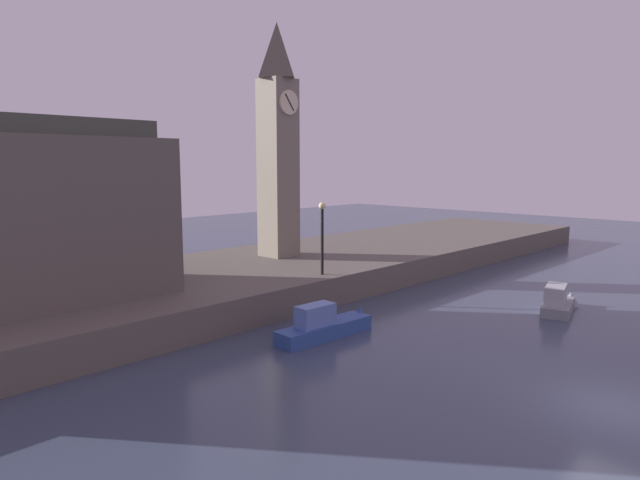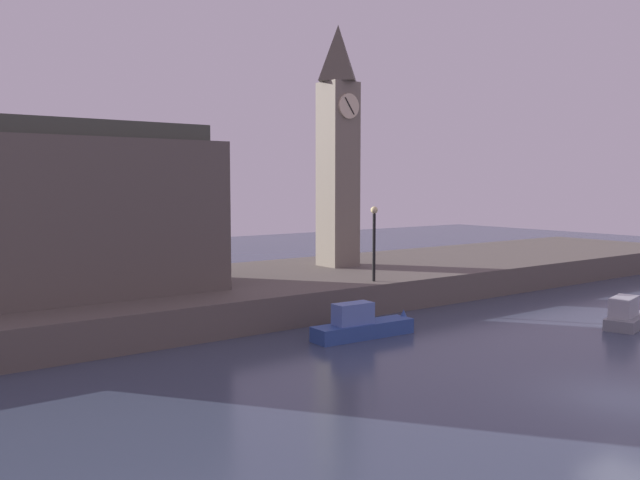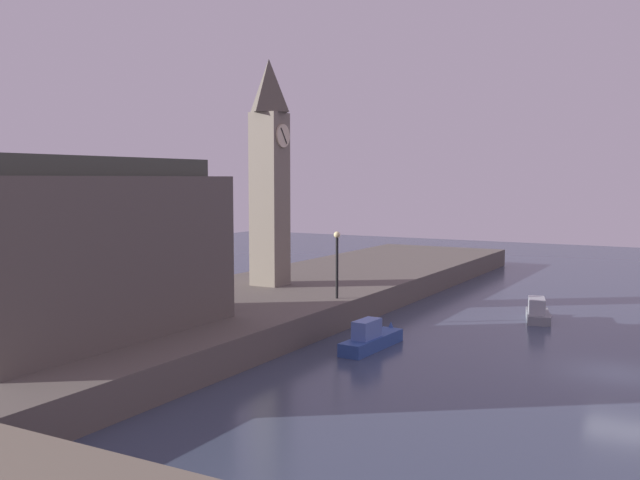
% 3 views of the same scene
% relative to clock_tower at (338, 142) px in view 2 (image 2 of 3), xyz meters
% --- Properties ---
extents(ground_plane, '(120.00, 120.00, 0.00)m').
position_rel_clock_tower_xyz_m(ground_plane, '(-5.61, -21.15, -8.77)').
color(ground_plane, '#384256').
extents(far_embankment, '(70.00, 12.00, 1.50)m').
position_rel_clock_tower_xyz_m(far_embankment, '(-5.61, -1.15, -8.02)').
color(far_embankment, '#5B544C').
rests_on(far_embankment, ground).
extents(clock_tower, '(2.07, 2.12, 14.03)m').
position_rel_clock_tower_xyz_m(clock_tower, '(0.00, 0.00, 0.00)').
color(clock_tower, slate).
rests_on(clock_tower, far_embankment).
extents(parliament_hall, '(13.24, 6.25, 11.07)m').
position_rel_clock_tower_xyz_m(parliament_hall, '(-16.41, -0.99, -3.52)').
color(parliament_hall, '#5B544C').
rests_on(parliament_hall, far_embankment).
extents(streetlamp, '(0.36, 0.36, 3.76)m').
position_rel_clock_tower_xyz_m(streetlamp, '(-2.48, -6.07, -4.92)').
color(streetlamp, black).
rests_on(streetlamp, far_embankment).
extents(boat_tour_blue, '(5.18, 1.35, 1.74)m').
position_rel_clock_tower_xyz_m(boat_tour_blue, '(-6.29, -10.17, -8.30)').
color(boat_tour_blue, '#2D4C93').
rests_on(boat_tour_blue, ground).
extents(boat_cruiser_grey, '(4.13, 2.07, 1.52)m').
position_rel_clock_tower_xyz_m(boat_cruiser_grey, '(4.48, -15.68, -8.31)').
color(boat_cruiser_grey, gray).
rests_on(boat_cruiser_grey, ground).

